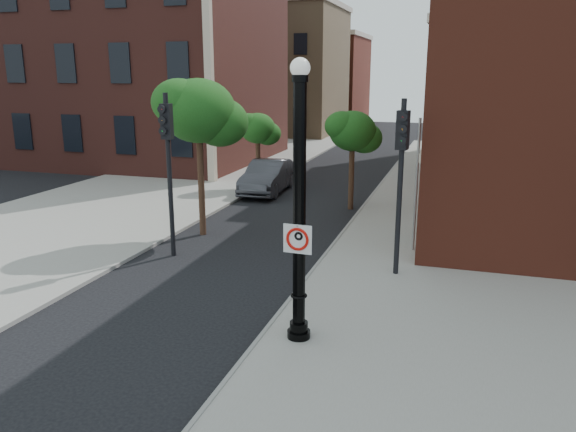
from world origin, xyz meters
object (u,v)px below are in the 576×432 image
(lamppost, at_px, (299,219))
(no_parking_sign, at_px, (298,239))
(parked_car, at_px, (268,177))
(traffic_signal_right, at_px, (401,160))
(traffic_signal_left, at_px, (168,148))

(lamppost, height_order, no_parking_sign, lamppost)
(lamppost, bearing_deg, parked_car, 111.74)
(no_parking_sign, distance_m, parked_car, 16.80)
(no_parking_sign, xyz_separation_m, traffic_signal_right, (1.60, 5.08, 1.05))
(no_parking_sign, bearing_deg, parked_car, 114.77)
(no_parking_sign, height_order, parked_car, no_parking_sign)
(traffic_signal_right, bearing_deg, traffic_signal_left, -169.30)
(lamppost, xyz_separation_m, parked_car, (-6.13, 15.38, -2.08))
(no_parking_sign, bearing_deg, traffic_signal_right, 75.70)
(parked_car, xyz_separation_m, traffic_signal_left, (0.34, -10.64, 2.80))
(lamppost, xyz_separation_m, traffic_signal_right, (1.61, 4.92, 0.66))
(no_parking_sign, height_order, traffic_signal_left, traffic_signal_left)
(no_parking_sign, relative_size, traffic_signal_right, 0.12)
(lamppost, distance_m, traffic_signal_right, 5.22)
(no_parking_sign, relative_size, parked_car, 0.13)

